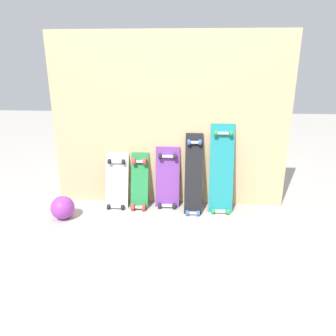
{
  "coord_description": "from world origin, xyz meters",
  "views": [
    {
      "loc": [
        0.22,
        -3.02,
        1.43
      ],
      "look_at": [
        0.0,
        -0.07,
        0.42
      ],
      "focal_mm": 34.56,
      "sensor_mm": 36.0,
      "label": 1
    }
  ],
  "objects_px": {
    "skateboard_green": "(139,184)",
    "skateboard_white": "(117,184)",
    "skateboard_black": "(194,178)",
    "skateboard_teal": "(221,172)",
    "rubber_ball": "(63,208)",
    "skateboard_purple": "(167,181)"
  },
  "relations": [
    {
      "from": "skateboard_green",
      "to": "skateboard_white",
      "type": "bearing_deg",
      "value": 177.75
    },
    {
      "from": "skateboard_white",
      "to": "skateboard_green",
      "type": "height_order",
      "value": "skateboard_green"
    },
    {
      "from": "skateboard_green",
      "to": "skateboard_black",
      "type": "relative_size",
      "value": 0.74
    },
    {
      "from": "skateboard_white",
      "to": "skateboard_teal",
      "type": "height_order",
      "value": "skateboard_teal"
    },
    {
      "from": "skateboard_black",
      "to": "rubber_ball",
      "type": "xyz_separation_m",
      "value": [
        -1.21,
        -0.28,
        -0.23
      ]
    },
    {
      "from": "skateboard_white",
      "to": "rubber_ball",
      "type": "xyz_separation_m",
      "value": [
        -0.44,
        -0.32,
        -0.12
      ]
    },
    {
      "from": "skateboard_purple",
      "to": "skateboard_teal",
      "type": "xyz_separation_m",
      "value": [
        0.53,
        -0.04,
        0.12
      ]
    },
    {
      "from": "skateboard_green",
      "to": "skateboard_teal",
      "type": "bearing_deg",
      "value": 0.13
    },
    {
      "from": "skateboard_purple",
      "to": "rubber_ball",
      "type": "xyz_separation_m",
      "value": [
        -0.95,
        -0.36,
        -0.16
      ]
    },
    {
      "from": "skateboard_green",
      "to": "skateboard_teal",
      "type": "xyz_separation_m",
      "value": [
        0.8,
        0.0,
        0.15
      ]
    },
    {
      "from": "rubber_ball",
      "to": "skateboard_teal",
      "type": "bearing_deg",
      "value": 12.08
    },
    {
      "from": "skateboard_black",
      "to": "skateboard_teal",
      "type": "relative_size",
      "value": 0.9
    },
    {
      "from": "skateboard_teal",
      "to": "skateboard_white",
      "type": "bearing_deg",
      "value": 179.6
    },
    {
      "from": "skateboard_purple",
      "to": "skateboard_black",
      "type": "height_order",
      "value": "skateboard_black"
    },
    {
      "from": "skateboard_white",
      "to": "skateboard_teal",
      "type": "xyz_separation_m",
      "value": [
        1.03,
        -0.01,
        0.15
      ]
    },
    {
      "from": "skateboard_green",
      "to": "skateboard_purple",
      "type": "distance_m",
      "value": 0.28
    },
    {
      "from": "skateboard_white",
      "to": "skateboard_purple",
      "type": "xyz_separation_m",
      "value": [
        0.51,
        0.03,
        0.04
      ]
    },
    {
      "from": "skateboard_white",
      "to": "skateboard_green",
      "type": "xyz_separation_m",
      "value": [
        0.23,
        -0.01,
        0.01
      ]
    },
    {
      "from": "skateboard_purple",
      "to": "skateboard_black",
      "type": "distance_m",
      "value": 0.28
    },
    {
      "from": "rubber_ball",
      "to": "skateboard_green",
      "type": "bearing_deg",
      "value": 24.96
    },
    {
      "from": "skateboard_green",
      "to": "skateboard_teal",
      "type": "relative_size",
      "value": 0.67
    },
    {
      "from": "skateboard_black",
      "to": "skateboard_teal",
      "type": "bearing_deg",
      "value": 6.86
    }
  ]
}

